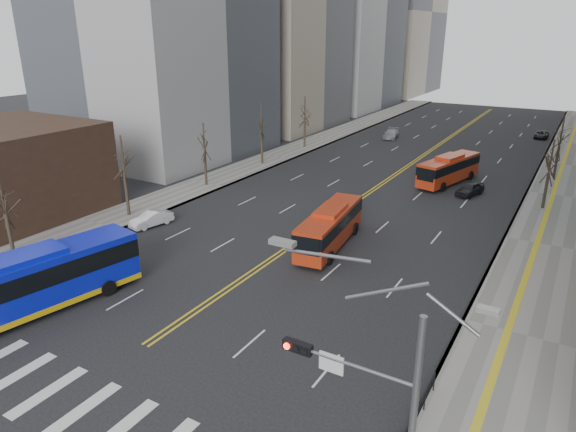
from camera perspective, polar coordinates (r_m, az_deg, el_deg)
The scene contains 15 objects.
ground at distance 26.76m, azimuth -23.58°, elevation -18.29°, with size 220.00×220.00×0.00m, color black.
sidewalk_right at distance 58.43m, azimuth 28.32°, elevation 1.89°, with size 7.00×130.00×0.15m, color slate.
sidewalk_left at distance 68.04m, azimuth -1.38°, elevation 6.60°, with size 5.00×130.00×0.15m, color slate.
crosswalk at distance 26.75m, azimuth -23.58°, elevation -18.28°, with size 26.70×4.00×0.01m.
centerline at distance 70.55m, azimuth 14.59°, elevation 6.39°, with size 0.55×100.00×0.01m.
signal_mast at distance 17.83m, azimuth 9.26°, elevation -18.40°, with size 5.37×0.37×9.39m.
pedestrian_railing at distance 23.24m, azimuth 13.89°, elevation -20.99°, with size 0.06×6.06×1.02m.
street_trees at distance 53.59m, azimuth 1.22°, elevation 8.18°, with size 35.20×47.20×7.60m.
blue_bus at distance 33.62m, azimuth -27.08°, elevation -6.67°, with size 5.35×13.57×3.83m.
red_bus_near at distance 39.44m, azimuth 4.69°, elevation -1.01°, with size 3.42×9.98×3.14m.
red_bus_far at distance 58.48m, azimuth 17.44°, elevation 5.14°, with size 4.61×10.05×3.14m.
car_white at distance 45.35m, azimuth -14.95°, elevation -0.31°, with size 1.32×3.79×1.25m, color white.
car_dark_mid at distance 55.22m, azimuth 19.57°, elevation 2.86°, with size 1.55×3.86×1.31m, color black.
car_silver at distance 81.82m, azimuth 11.37°, elevation 8.95°, with size 1.95×4.79×1.39m, color #97989D.
car_dark_far at distance 89.36m, azimuth 26.33°, elevation 8.10°, with size 1.82×3.96×1.10m, color black.
Camera 1 is at (18.38, -11.25, 15.86)m, focal length 32.00 mm.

